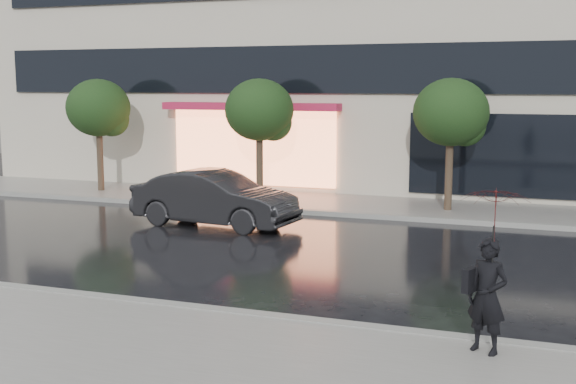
% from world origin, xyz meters
% --- Properties ---
extents(ground, '(120.00, 120.00, 0.00)m').
position_xyz_m(ground, '(0.00, 0.00, 0.00)').
color(ground, black).
rests_on(ground, ground).
extents(sidewalk_near, '(60.00, 4.50, 0.12)m').
position_xyz_m(sidewalk_near, '(0.00, -3.25, 0.06)').
color(sidewalk_near, slate).
rests_on(sidewalk_near, ground).
extents(sidewalk_far, '(60.00, 3.50, 0.12)m').
position_xyz_m(sidewalk_far, '(0.00, 10.25, 0.06)').
color(sidewalk_far, slate).
rests_on(sidewalk_far, ground).
extents(curb_near, '(60.00, 0.25, 0.14)m').
position_xyz_m(curb_near, '(0.00, -1.00, 0.07)').
color(curb_near, gray).
rests_on(curb_near, ground).
extents(curb_far, '(60.00, 0.25, 0.14)m').
position_xyz_m(curb_far, '(0.00, 8.50, 0.07)').
color(curb_far, gray).
rests_on(curb_far, ground).
extents(tree_far_west, '(2.20, 2.20, 3.99)m').
position_xyz_m(tree_far_west, '(-8.94, 10.03, 2.92)').
color(tree_far_west, '#33261C').
rests_on(tree_far_west, ground).
extents(tree_mid_west, '(2.20, 2.20, 3.99)m').
position_xyz_m(tree_mid_west, '(-2.94, 10.03, 2.92)').
color(tree_mid_west, '#33261C').
rests_on(tree_mid_west, ground).
extents(tree_mid_east, '(2.20, 2.20, 3.99)m').
position_xyz_m(tree_mid_east, '(3.06, 10.03, 2.92)').
color(tree_mid_east, '#33261C').
rests_on(tree_mid_east, ground).
extents(parked_car, '(4.70, 2.10, 1.50)m').
position_xyz_m(parked_car, '(-2.71, 6.00, 0.75)').
color(parked_car, black).
rests_on(parked_car, ground).
extents(pedestrian_with_umbrella, '(1.25, 1.26, 2.31)m').
position_xyz_m(pedestrian_with_umbrella, '(4.98, -1.51, 1.65)').
color(pedestrian_with_umbrella, black).
rests_on(pedestrian_with_umbrella, sidewalk_near).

